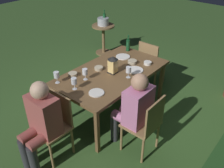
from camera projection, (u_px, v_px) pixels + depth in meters
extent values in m
plane|color=#385B28|center=(112.00, 111.00, 4.07)|extent=(16.00, 16.00, 0.00)
cube|color=brown|center=(112.00, 73.00, 3.68)|extent=(1.74, 0.99, 0.04)
cube|color=brown|center=(122.00, 67.00, 4.63)|extent=(0.05, 0.05, 0.71)
cube|color=brown|center=(55.00, 106.00, 3.59)|extent=(0.05, 0.05, 0.71)
cube|color=brown|center=(161.00, 82.00, 4.17)|extent=(0.05, 0.05, 0.71)
cube|color=brown|center=(97.00, 132.00, 3.13)|extent=(0.05, 0.05, 0.71)
cube|color=#937047|center=(141.00, 124.00, 3.14)|extent=(0.42, 0.40, 0.03)
cube|color=#937047|center=(155.00, 116.00, 2.92)|extent=(0.40, 0.03, 0.42)
cylinder|color=#937047|center=(121.00, 138.00, 3.23)|extent=(0.03, 0.03, 0.42)
cylinder|color=#937047|center=(137.00, 124.00, 3.47)|extent=(0.03, 0.03, 0.42)
cylinder|color=#937047|center=(143.00, 151.00, 3.05)|extent=(0.03, 0.03, 0.42)
cylinder|color=#937047|center=(158.00, 135.00, 3.28)|extent=(0.03, 0.03, 0.42)
cube|color=#C675A3|center=(138.00, 106.00, 3.03)|extent=(0.38, 0.24, 0.50)
sphere|color=tan|center=(140.00, 82.00, 2.85)|extent=(0.21, 0.21, 0.21)
cylinder|color=#C675A3|center=(124.00, 119.00, 3.17)|extent=(0.13, 0.36, 0.13)
cylinder|color=#C675A3|center=(132.00, 113.00, 3.29)|extent=(0.13, 0.36, 0.13)
cylinder|color=#333338|center=(115.00, 128.00, 3.39)|extent=(0.11, 0.11, 0.45)
cylinder|color=#333338|center=(123.00, 121.00, 3.51)|extent=(0.11, 0.11, 0.45)
cube|color=#937047|center=(152.00, 62.00, 4.61)|extent=(0.40, 0.42, 0.03)
cube|color=#937047|center=(148.00, 55.00, 4.37)|extent=(0.03, 0.40, 0.42)
cylinder|color=#937047|center=(148.00, 67.00, 4.94)|extent=(0.03, 0.03, 0.42)
cylinder|color=#937047|center=(164.00, 72.00, 4.74)|extent=(0.03, 0.03, 0.42)
cylinder|color=#937047|center=(139.00, 73.00, 4.72)|extent=(0.03, 0.03, 0.42)
cylinder|color=#937047|center=(155.00, 79.00, 4.52)|extent=(0.03, 0.03, 0.42)
cube|color=#937047|center=(51.00, 129.00, 3.06)|extent=(0.40, 0.42, 0.03)
cube|color=#937047|center=(61.00, 107.00, 3.07)|extent=(0.03, 0.40, 0.42)
cylinder|color=#937047|center=(52.00, 156.00, 2.98)|extent=(0.03, 0.03, 0.42)
cylinder|color=#937047|center=(34.00, 142.00, 3.17)|extent=(0.03, 0.03, 0.42)
cylinder|color=#937047|center=(72.00, 141.00, 3.20)|extent=(0.03, 0.03, 0.42)
cylinder|color=#937047|center=(55.00, 129.00, 3.39)|extent=(0.03, 0.03, 0.42)
cube|color=#9E4C47|center=(44.00, 115.00, 2.88)|extent=(0.24, 0.38, 0.50)
sphere|color=#D1A889|center=(39.00, 90.00, 2.70)|extent=(0.21, 0.21, 0.21)
cylinder|color=#9E4C47|center=(42.00, 139.00, 2.87)|extent=(0.36, 0.13, 0.13)
cylinder|color=#9E4C47|center=(33.00, 132.00, 2.97)|extent=(0.36, 0.13, 0.13)
cylinder|color=#333338|center=(34.00, 161.00, 2.89)|extent=(0.11, 0.11, 0.45)
cylinder|color=#333338|center=(25.00, 154.00, 2.99)|extent=(0.11, 0.11, 0.45)
cube|color=black|center=(113.00, 72.00, 3.63)|extent=(0.12, 0.12, 0.01)
cube|color=#F9D17A|center=(113.00, 66.00, 3.57)|extent=(0.11, 0.11, 0.20)
cone|color=black|center=(113.00, 58.00, 3.51)|extent=(0.15, 0.15, 0.05)
cylinder|color=#144723|center=(128.00, 45.00, 4.25)|extent=(0.07, 0.07, 0.20)
cylinder|color=#144723|center=(128.00, 37.00, 4.17)|extent=(0.03, 0.03, 0.09)
cylinder|color=silver|center=(128.00, 77.00, 3.52)|extent=(0.06, 0.06, 0.00)
cylinder|color=silver|center=(128.00, 75.00, 3.50)|extent=(0.01, 0.01, 0.08)
cylinder|color=silver|center=(129.00, 70.00, 3.45)|extent=(0.08, 0.08, 0.08)
cylinder|color=maroon|center=(128.00, 71.00, 3.46)|extent=(0.07, 0.07, 0.03)
cylinder|color=silver|center=(75.00, 89.00, 3.26)|extent=(0.06, 0.06, 0.00)
cylinder|color=silver|center=(74.00, 86.00, 3.23)|extent=(0.01, 0.01, 0.08)
cylinder|color=silver|center=(74.00, 81.00, 3.19)|extent=(0.08, 0.08, 0.08)
cylinder|color=maroon|center=(74.00, 82.00, 3.20)|extent=(0.07, 0.07, 0.03)
cylinder|color=silver|center=(58.00, 83.00, 3.39)|extent=(0.06, 0.06, 0.00)
cylinder|color=silver|center=(57.00, 80.00, 3.37)|extent=(0.01, 0.01, 0.08)
cylinder|color=silver|center=(56.00, 75.00, 3.33)|extent=(0.08, 0.08, 0.08)
cylinder|color=maroon|center=(57.00, 76.00, 3.34)|extent=(0.07, 0.07, 0.03)
cylinder|color=silver|center=(85.00, 79.00, 3.47)|extent=(0.06, 0.06, 0.00)
cylinder|color=silver|center=(85.00, 77.00, 3.44)|extent=(0.01, 0.01, 0.08)
cylinder|color=silver|center=(85.00, 72.00, 3.40)|extent=(0.08, 0.08, 0.08)
cylinder|color=maroon|center=(85.00, 73.00, 3.41)|extent=(0.07, 0.07, 0.03)
cylinder|color=white|center=(123.00, 57.00, 4.08)|extent=(0.24, 0.24, 0.01)
cylinder|color=white|center=(135.00, 70.00, 3.69)|extent=(0.25, 0.25, 0.01)
cylinder|color=silver|center=(96.00, 93.00, 3.17)|extent=(0.21, 0.21, 0.01)
cylinder|color=#BCAD8E|center=(132.00, 62.00, 3.87)|extent=(0.14, 0.14, 0.05)
cylinder|color=#424C1E|center=(132.00, 61.00, 3.87)|extent=(0.12, 0.12, 0.02)
cylinder|color=silver|center=(148.00, 63.00, 3.85)|extent=(0.12, 0.12, 0.04)
cylinder|color=tan|center=(148.00, 63.00, 3.85)|extent=(0.10, 0.10, 0.01)
cylinder|color=#BCAD8E|center=(73.00, 74.00, 3.54)|extent=(0.13, 0.13, 0.05)
cylinder|color=#477533|center=(73.00, 74.00, 3.53)|extent=(0.11, 0.11, 0.02)
cylinder|color=#BCAD8E|center=(99.00, 68.00, 3.71)|extent=(0.13, 0.13, 0.04)
cylinder|color=beige|center=(99.00, 68.00, 3.70)|extent=(0.11, 0.11, 0.01)
cylinder|color=brown|center=(103.00, 26.00, 5.64)|extent=(0.52, 0.52, 0.03)
cylinder|color=brown|center=(103.00, 40.00, 5.83)|extent=(0.07, 0.07, 0.66)
cylinder|color=brown|center=(104.00, 52.00, 6.00)|extent=(0.39, 0.39, 0.02)
cylinder|color=#B2B7BF|center=(103.00, 22.00, 5.59)|extent=(0.26, 0.26, 0.17)
cylinder|color=white|center=(103.00, 20.00, 5.56)|extent=(0.23, 0.23, 0.04)
cylinder|color=#195128|center=(104.00, 17.00, 5.57)|extent=(0.07, 0.07, 0.16)
cylinder|color=#195128|center=(104.00, 12.00, 5.50)|extent=(0.03, 0.03, 0.09)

